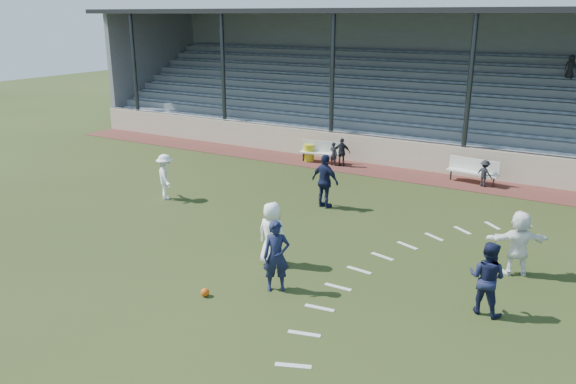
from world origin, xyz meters
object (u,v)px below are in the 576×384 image
(bench_left, at_px, (323,150))
(player_white_lead, at_px, (272,234))
(bench_right, at_px, (473,169))
(trash_bin, at_px, (309,153))
(football, at_px, (205,292))
(player_navy_lead, at_px, (276,256))

(bench_left, height_order, player_white_lead, player_white_lead)
(bench_right, relative_size, trash_bin, 2.71)
(trash_bin, distance_m, football, 13.12)
(bench_left, height_order, trash_bin, bench_left)
(bench_right, height_order, trash_bin, bench_right)
(football, bearing_deg, player_navy_lead, 41.65)
(bench_left, height_order, bench_right, same)
(bench_right, distance_m, football, 13.13)
(bench_left, relative_size, player_navy_lead, 1.16)
(football, xyz_separation_m, player_navy_lead, (1.28, 1.14, 0.78))
(bench_right, height_order, football, bench_right)
(bench_right, bearing_deg, bench_left, -171.61)
(bench_right, bearing_deg, player_navy_lead, -92.57)
(bench_right, xyz_separation_m, football, (-3.33, -12.69, -0.48))
(trash_bin, bearing_deg, football, -72.84)
(player_white_lead, bearing_deg, football, 80.16)
(bench_left, bearing_deg, football, -84.21)
(trash_bin, height_order, player_white_lead, player_white_lead)
(trash_bin, xyz_separation_m, player_navy_lead, (5.15, -11.39, 0.48))
(bench_left, relative_size, player_white_lead, 1.18)
(bench_right, distance_m, trash_bin, 7.20)
(trash_bin, bearing_deg, player_navy_lead, -65.67)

